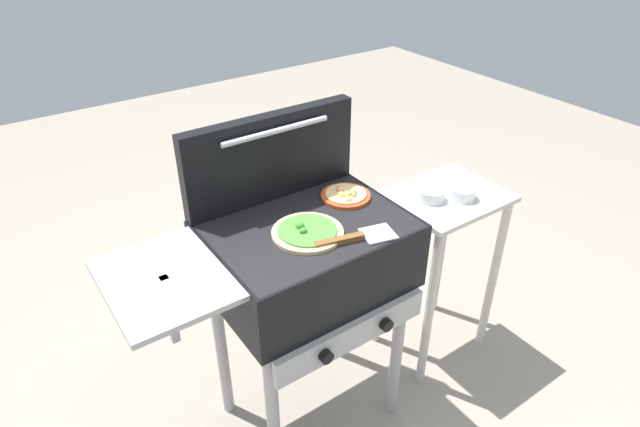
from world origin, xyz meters
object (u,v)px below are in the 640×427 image
at_px(spatula, 356,238).
at_px(topping_bowl_near, 431,195).
at_px(pizza_veggie, 307,232).
at_px(grill, 305,262).
at_px(pizza_cheese, 346,195).
at_px(prep_table, 441,243).
at_px(topping_bowl_far, 463,194).

bearing_deg(spatula, topping_bowl_near, 18.53).
height_order(pizza_veggie, topping_bowl_near, pizza_veggie).
distance_m(grill, pizza_cheese, 0.27).
bearing_deg(pizza_veggie, prep_table, 4.19).
relative_size(grill, pizza_cheese, 5.54).
relative_size(grill, topping_bowl_far, 9.87).
xyz_separation_m(pizza_veggie, spatula, (0.10, -0.11, -0.00)).
height_order(grill, topping_bowl_far, grill).
height_order(topping_bowl_near, topping_bowl_far, same).
relative_size(spatula, prep_table, 0.34).
relative_size(topping_bowl_near, topping_bowl_far, 1.05).
bearing_deg(grill, prep_table, 0.37).
bearing_deg(pizza_veggie, topping_bowl_near, 5.50).
xyz_separation_m(grill, prep_table, (0.67, 0.00, -0.20)).
relative_size(pizza_cheese, topping_bowl_near, 1.69).
height_order(prep_table, topping_bowl_near, topping_bowl_near).
bearing_deg(topping_bowl_near, topping_bowl_far, -29.65).
bearing_deg(topping_bowl_near, prep_table, -5.22).
bearing_deg(prep_table, grill, -179.63).
relative_size(grill, spatula, 3.61).
bearing_deg(prep_table, spatula, -164.69).
relative_size(pizza_veggie, pizza_cheese, 1.30).
height_order(pizza_cheese, topping_bowl_far, pizza_cheese).
distance_m(grill, topping_bowl_near, 0.59).
xyz_separation_m(spatula, topping_bowl_far, (0.61, 0.11, -0.10)).
xyz_separation_m(grill, pizza_cheese, (0.22, 0.06, 0.15)).
relative_size(grill, prep_table, 1.21).
bearing_deg(spatula, pizza_cheese, 59.33).
bearing_deg(topping_bowl_far, pizza_veggie, 179.78).
bearing_deg(topping_bowl_far, prep_table, 113.01).
bearing_deg(grill, pizza_cheese, 16.75).
relative_size(pizza_cheese, topping_bowl_far, 1.78).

